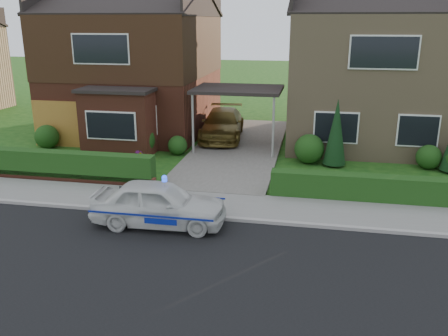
# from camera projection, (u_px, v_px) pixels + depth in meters

# --- Properties ---
(ground) EXTENTS (120.00, 120.00, 0.00)m
(ground) POSITION_uv_depth(u_px,v_px,m) (161.00, 269.00, 11.12)
(ground) COLOR #144412
(ground) RESTS_ON ground
(road) EXTENTS (60.00, 6.00, 0.02)m
(road) POSITION_uv_depth(u_px,v_px,m) (161.00, 269.00, 11.12)
(road) COLOR black
(road) RESTS_ON ground
(kerb) EXTENTS (60.00, 0.16, 0.12)m
(kerb) POSITION_uv_depth(u_px,v_px,m) (194.00, 216.00, 13.96)
(kerb) COLOR #9E9993
(kerb) RESTS_ON ground
(sidewalk) EXTENTS (60.00, 2.00, 0.10)m
(sidewalk) POSITION_uv_depth(u_px,v_px,m) (202.00, 204.00, 14.94)
(sidewalk) COLOR slate
(sidewalk) RESTS_ON ground
(driveway) EXTENTS (3.80, 12.00, 0.12)m
(driveway) POSITION_uv_depth(u_px,v_px,m) (238.00, 148.00, 21.41)
(driveway) COLOR #666059
(driveway) RESTS_ON ground
(house_left) EXTENTS (7.50, 9.53, 7.25)m
(house_left) POSITION_uv_depth(u_px,v_px,m) (135.00, 56.00, 24.05)
(house_left) COLOR brown
(house_left) RESTS_ON ground
(house_right) EXTENTS (7.50, 8.06, 7.25)m
(house_right) POSITION_uv_depth(u_px,v_px,m) (371.00, 63.00, 22.08)
(house_right) COLOR #9F8562
(house_right) RESTS_ON ground
(carport_link) EXTENTS (3.80, 3.00, 2.77)m
(carport_link) POSITION_uv_depth(u_px,v_px,m) (238.00, 90.00, 20.59)
(carport_link) COLOR black
(carport_link) RESTS_ON ground
(garage_door) EXTENTS (2.20, 0.10, 2.10)m
(garage_door) POSITION_uv_depth(u_px,v_px,m) (56.00, 124.00, 21.63)
(garage_door) COLOR #925F1F
(garage_door) RESTS_ON ground
(dwarf_wall) EXTENTS (7.70, 0.25, 0.36)m
(dwarf_wall) POSITION_uv_depth(u_px,v_px,m) (53.00, 177.00, 17.08)
(dwarf_wall) COLOR brown
(dwarf_wall) RESTS_ON ground
(hedge_left) EXTENTS (7.50, 0.55, 0.90)m
(hedge_left) POSITION_uv_depth(u_px,v_px,m) (56.00, 180.00, 17.28)
(hedge_left) COLOR #173410
(hedge_left) RESTS_ON ground
(hedge_right) EXTENTS (7.50, 0.55, 0.80)m
(hedge_right) POSITION_uv_depth(u_px,v_px,m) (388.00, 204.00, 15.08)
(hedge_right) COLOR #173410
(hedge_right) RESTS_ON ground
(shrub_left_far) EXTENTS (1.08, 1.08, 1.08)m
(shrub_left_far) POSITION_uv_depth(u_px,v_px,m) (47.00, 137.00, 21.40)
(shrub_left_far) COLOR #173410
(shrub_left_far) RESTS_ON ground
(shrub_left_mid) EXTENTS (1.32, 1.32, 1.32)m
(shrub_left_mid) POSITION_uv_depth(u_px,v_px,m) (140.00, 140.00, 20.36)
(shrub_left_mid) COLOR #173410
(shrub_left_mid) RESTS_ON ground
(shrub_left_near) EXTENTS (0.84, 0.84, 0.84)m
(shrub_left_near) POSITION_uv_depth(u_px,v_px,m) (178.00, 145.00, 20.42)
(shrub_left_near) COLOR #173410
(shrub_left_near) RESTS_ON ground
(shrub_right_near) EXTENTS (1.20, 1.20, 1.20)m
(shrub_right_near) POSITION_uv_depth(u_px,v_px,m) (309.00, 149.00, 19.16)
(shrub_right_near) COLOR #173410
(shrub_right_near) RESTS_ON ground
(shrub_right_mid) EXTENTS (0.96, 0.96, 0.96)m
(shrub_right_mid) POSITION_uv_depth(u_px,v_px,m) (429.00, 157.00, 18.46)
(shrub_right_mid) COLOR #173410
(shrub_right_mid) RESTS_ON ground
(conifer_a) EXTENTS (0.90, 0.90, 2.60)m
(conifer_a) POSITION_uv_depth(u_px,v_px,m) (336.00, 134.00, 18.59)
(conifer_a) COLOR black
(conifer_a) RESTS_ON ground
(police_car) EXTENTS (3.48, 3.85, 1.45)m
(police_car) POSITION_uv_depth(u_px,v_px,m) (159.00, 204.00, 13.32)
(police_car) COLOR silver
(police_car) RESTS_ON ground
(driveway_car) EXTENTS (2.32, 4.82, 1.35)m
(driveway_car) POSITION_uv_depth(u_px,v_px,m) (222.00, 124.00, 22.77)
(driveway_car) COLOR brown
(driveway_car) RESTS_ON driveway
(potted_plant_b) EXTENTS (0.54, 0.49, 0.80)m
(potted_plant_b) POSITION_uv_depth(u_px,v_px,m) (27.00, 157.00, 18.70)
(potted_plant_b) COLOR gray
(potted_plant_b) RESTS_ON ground
(potted_plant_c) EXTENTS (0.56, 0.56, 0.78)m
(potted_plant_c) POSITION_uv_depth(u_px,v_px,m) (140.00, 161.00, 18.21)
(potted_plant_c) COLOR gray
(potted_plant_c) RESTS_ON ground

